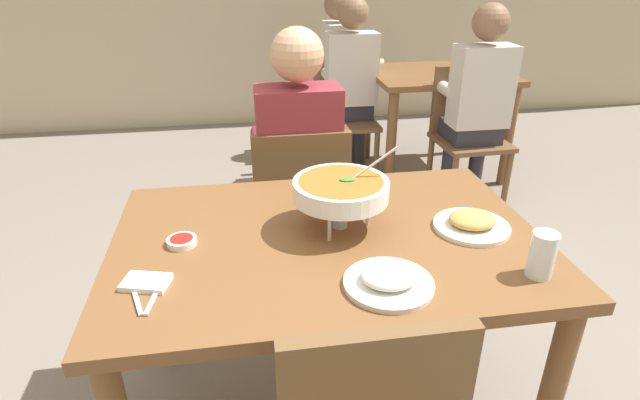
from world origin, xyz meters
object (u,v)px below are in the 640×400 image
(chair_bg_middle, at_px, (351,94))
(chair_bg_left, at_px, (344,109))
(diner_main, at_px, (298,157))
(dining_table_far, at_px, (437,91))
(patron_bg_right, at_px, (477,97))
(patron_bg_left, at_px, (350,78))
(chair_diner_main, at_px, (300,207))
(sauce_dish, at_px, (182,241))
(chair_bg_right, at_px, (466,127))
(appetizer_plate, at_px, (472,223))
(curry_bowl, at_px, (341,190))
(rice_plate, at_px, (389,280))
(drink_glass, at_px, (542,257))
(dining_table_main, at_px, (327,265))
(patron_bg_middle, at_px, (342,64))

(chair_bg_middle, bearing_deg, chair_bg_left, -108.72)
(diner_main, bearing_deg, dining_table_far, 49.92)
(dining_table_far, bearing_deg, patron_bg_right, -87.43)
(patron_bg_right, bearing_deg, patron_bg_left, 136.60)
(chair_diner_main, bearing_deg, patron_bg_right, 35.42)
(chair_diner_main, distance_m, sauce_dish, 0.89)
(diner_main, height_order, patron_bg_left, same)
(chair_diner_main, distance_m, chair_bg_right, 1.61)
(chair_diner_main, relative_size, patron_bg_left, 0.69)
(diner_main, xyz_separation_m, appetizer_plate, (0.46, -0.80, 0.05))
(curry_bowl, height_order, dining_table_far, curry_bowl)
(rice_plate, height_order, dining_table_far, rice_plate)
(appetizer_plate, height_order, chair_bg_left, chair_bg_left)
(patron_bg_left, bearing_deg, chair_bg_left, 160.15)
(appetizer_plate, height_order, drink_glass, drink_glass)
(dining_table_main, xyz_separation_m, rice_plate, (0.11, -0.29, 0.13))
(patron_bg_right, bearing_deg, chair_bg_left, 137.56)
(drink_glass, bearing_deg, curry_bowl, 143.65)
(appetizer_plate, distance_m, patron_bg_middle, 2.81)
(diner_main, bearing_deg, sauce_dish, -120.60)
(diner_main, xyz_separation_m, patron_bg_middle, (0.61, 2.01, 0.00))
(chair_bg_middle, xyz_separation_m, patron_bg_right, (0.57, -1.11, 0.24))
(appetizer_plate, height_order, patron_bg_right, patron_bg_right)
(patron_bg_right, bearing_deg, chair_bg_right, 87.38)
(appetizer_plate, bearing_deg, chair_bg_right, 65.74)
(diner_main, xyz_separation_m, curry_bowl, (0.05, -0.72, 0.16))
(dining_table_far, relative_size, patron_bg_middle, 0.76)
(chair_bg_left, height_order, patron_bg_right, patron_bg_right)
(curry_bowl, bearing_deg, dining_table_far, 61.59)
(dining_table_far, bearing_deg, chair_bg_right, -86.19)
(appetizer_plate, relative_size, dining_table_far, 0.24)
(dining_table_main, distance_m, chair_diner_main, 0.75)
(curry_bowl, bearing_deg, chair_diner_main, 94.13)
(chair_bg_left, distance_m, chair_bg_right, 0.91)
(diner_main, height_order, chair_bg_right, diner_main)
(chair_bg_middle, xyz_separation_m, chair_bg_right, (0.58, -1.00, 0.00))
(drink_glass, height_order, dining_table_far, drink_glass)
(sauce_dish, distance_m, chair_bg_left, 2.48)
(chair_bg_middle, relative_size, patron_bg_left, 0.69)
(appetizer_plate, relative_size, chair_bg_middle, 0.27)
(dining_table_main, height_order, patron_bg_left, patron_bg_left)
(chair_bg_right, relative_size, patron_bg_middle, 0.69)
(chair_diner_main, bearing_deg, patron_bg_left, 69.82)
(chair_bg_left, bearing_deg, chair_diner_main, -108.73)
(rice_plate, relative_size, patron_bg_left, 0.18)
(chair_bg_middle, bearing_deg, dining_table_far, -43.51)
(dining_table_main, relative_size, sauce_dish, 14.64)
(diner_main, xyz_separation_m, chair_bg_right, (1.26, 0.97, -0.24))
(chair_bg_middle, bearing_deg, rice_plate, -100.62)
(chair_diner_main, distance_m, diner_main, 0.24)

